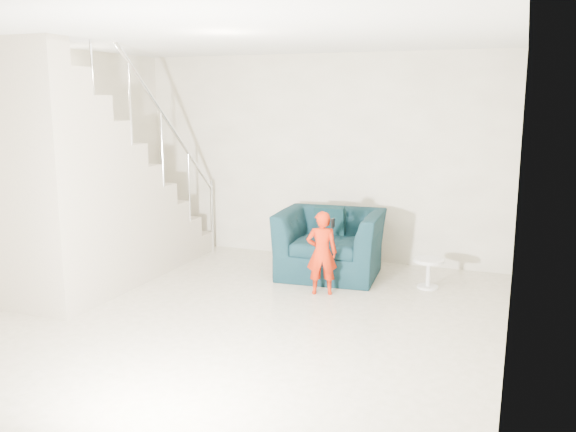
% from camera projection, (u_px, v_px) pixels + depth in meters
% --- Properties ---
extents(floor, '(5.50, 5.50, 0.00)m').
position_uv_depth(floor, '(228.00, 324.00, 5.84)').
color(floor, gray).
rests_on(floor, ground).
extents(ceiling, '(5.50, 5.50, 0.00)m').
position_uv_depth(ceiling, '(223.00, 32.00, 5.33)').
color(ceiling, silver).
rests_on(ceiling, back_wall).
extents(back_wall, '(5.00, 0.00, 5.00)m').
position_uv_depth(back_wall, '(319.00, 158.00, 8.10)').
color(back_wall, '#A69D87').
rests_on(back_wall, floor).
extents(left_wall, '(0.00, 5.50, 5.50)m').
position_uv_depth(left_wall, '(15.00, 173.00, 6.47)').
color(left_wall, '#A69D87').
rests_on(left_wall, floor).
extents(right_wall, '(0.00, 5.50, 5.50)m').
position_uv_depth(right_wall, '(516.00, 201.00, 4.70)').
color(right_wall, '#A69D87').
rests_on(right_wall, floor).
extents(armchair, '(1.29, 1.15, 0.79)m').
position_uv_depth(armchair, '(330.00, 243.00, 7.40)').
color(armchair, black).
rests_on(armchair, floor).
extents(toddler, '(0.39, 0.32, 0.93)m').
position_uv_depth(toddler, '(322.00, 253.00, 6.66)').
color(toddler, '#A01605').
rests_on(toddler, floor).
extents(side_table, '(0.34, 0.34, 0.34)m').
position_uv_depth(side_table, '(428.00, 268.00, 6.91)').
color(side_table, silver).
rests_on(side_table, floor).
extents(staircase, '(1.02, 3.03, 3.62)m').
position_uv_depth(staircase, '(90.00, 205.00, 6.87)').
color(staircase, '#ADA089').
rests_on(staircase, floor).
extents(cushion, '(0.38, 0.18, 0.37)m').
position_uv_depth(cushion, '(330.00, 220.00, 7.59)').
color(cushion, black).
rests_on(cushion, armchair).
extents(throw, '(0.05, 0.46, 0.52)m').
position_uv_depth(throw, '(286.00, 234.00, 7.46)').
color(throw, black).
rests_on(throw, armchair).
extents(phone, '(0.03, 0.05, 0.10)m').
position_uv_depth(phone, '(333.00, 223.00, 6.54)').
color(phone, black).
rests_on(phone, toddler).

